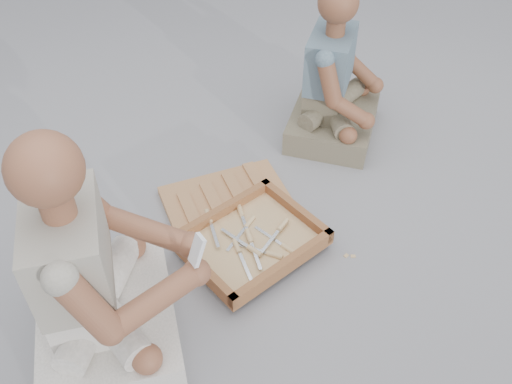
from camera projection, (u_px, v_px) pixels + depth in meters
ground at (286, 278)px, 2.31m from camera, size 60.00×60.00×0.00m
carved_panel at (227, 200)px, 2.61m from camera, size 0.62×0.48×0.04m
tool_tray at (251, 241)px, 2.38m from camera, size 0.58×0.48×0.07m
chisel_0 at (269, 254)px, 2.32m from camera, size 0.14×0.19×0.02m
chisel_1 at (247, 226)px, 2.43m from camera, size 0.21×0.11×0.02m
chisel_2 at (238, 250)px, 2.33m from camera, size 0.08×0.22×0.02m
chisel_3 at (251, 248)px, 2.33m from camera, size 0.07×0.22×0.02m
chisel_4 at (210, 220)px, 2.44m from camera, size 0.09×0.21×0.02m
chisel_5 at (250, 240)px, 2.36m from camera, size 0.09×0.21×0.02m
chisel_6 at (280, 228)px, 2.41m from camera, size 0.21×0.11×0.02m
chisel_7 at (241, 214)px, 2.48m from camera, size 0.09×0.21×0.02m
chisel_8 at (284, 246)px, 2.35m from camera, size 0.07×0.22×0.02m
wood_chip_0 at (268, 190)px, 2.69m from camera, size 0.02×0.02×0.00m
wood_chip_1 at (261, 256)px, 2.39m from camera, size 0.02×0.02×0.00m
wood_chip_2 at (233, 213)px, 2.58m from camera, size 0.02×0.02×0.00m
wood_chip_3 at (353, 256)px, 2.39m from camera, size 0.02×0.02×0.00m
wood_chip_4 at (255, 261)px, 2.37m from camera, size 0.02×0.02×0.00m
wood_chip_5 at (227, 215)px, 2.57m from camera, size 0.02×0.02×0.00m
wood_chip_6 at (237, 225)px, 2.52m from camera, size 0.02×0.02×0.00m
wood_chip_7 at (284, 228)px, 2.51m from camera, size 0.02×0.02×0.00m
wood_chip_8 at (346, 256)px, 2.39m from camera, size 0.02×0.02×0.00m
wood_chip_9 at (203, 250)px, 2.42m from camera, size 0.02×0.02×0.00m
wood_chip_10 at (213, 251)px, 2.41m from camera, size 0.02×0.02×0.00m
wood_chip_11 at (227, 212)px, 2.58m from camera, size 0.02×0.02×0.00m
craftsman at (95, 282)px, 1.90m from camera, size 0.71×0.73×0.93m
companion at (334, 88)px, 2.83m from camera, size 0.66×0.64×0.81m
mobile_phone at (197, 250)px, 1.83m from camera, size 0.05×0.05×0.11m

